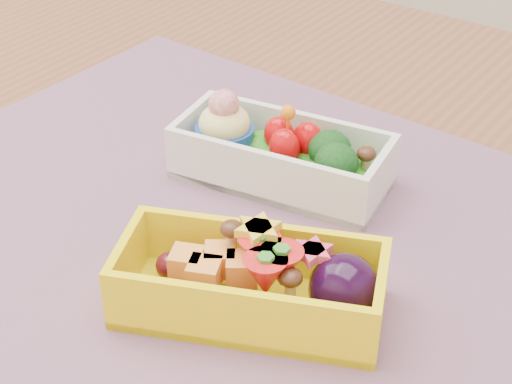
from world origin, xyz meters
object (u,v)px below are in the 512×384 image
Objects in this scene: table at (228,301)px; bento_white at (280,155)px; bento_yellow at (256,282)px; placemat at (242,240)px.

bento_white is (0.02, 0.04, 0.12)m from table.
bento_yellow is (0.09, -0.09, 0.12)m from table.
placemat reaches higher than table.
table is 0.18m from bento_yellow.
placemat is at bearing 109.44° from bento_yellow.
table is at bearing 139.27° from placemat.
bento_yellow is at bearing -44.63° from table.
placemat is 0.08m from bento_white.
table is 0.13m from bento_white.
bento_white is 0.96× the size of bento_yellow.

